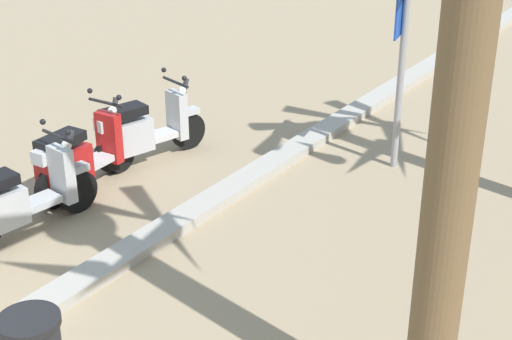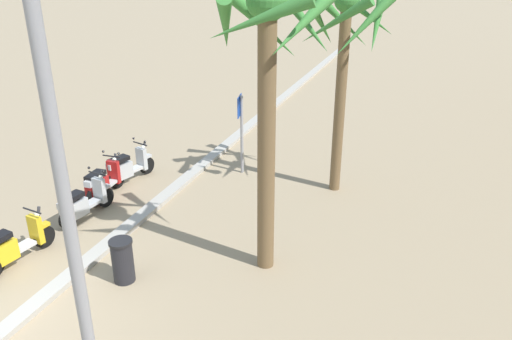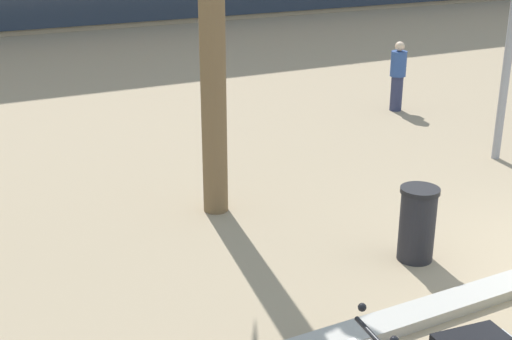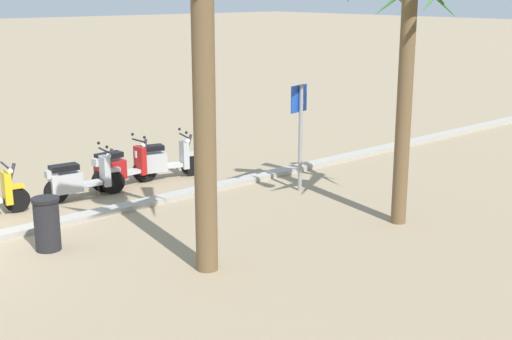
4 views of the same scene
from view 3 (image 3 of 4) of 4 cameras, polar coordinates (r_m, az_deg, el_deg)
name	(u,v)px [view 3 (image 3 of 4)]	position (r m, az deg, el deg)	size (l,w,h in m)	color
pedestrian_strolling_near_curb	(398,75)	(15.34, 11.66, 7.74)	(0.45, 0.38, 1.51)	#2D3351
litter_bin	(417,223)	(8.69, 13.20, -4.32)	(0.48, 0.48, 0.95)	#232328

